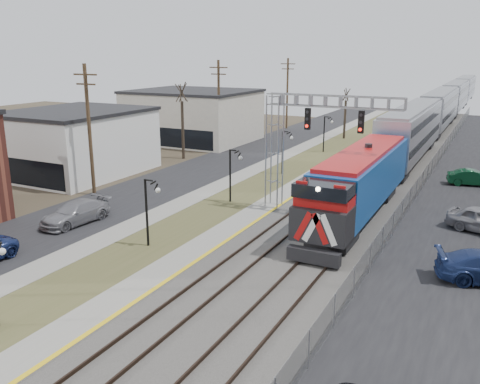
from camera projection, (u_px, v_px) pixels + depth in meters
The scene contains 17 objects.
street_west at pixel (195, 172), 47.09m from camera, with size 7.00×120.00×0.04m, color black.
sidewalk at pixel (238, 177), 45.11m from camera, with size 2.00×120.00×0.08m, color gray.
grass_median at pixel (269, 181), 43.80m from camera, with size 4.00×120.00×0.06m, color #474826.
platform at pixel (301, 184), 42.46m from camera, with size 2.00×120.00×0.24m, color gray.
ballast_bed at pixel (361, 192), 40.27m from camera, with size 8.00×120.00×0.20m, color #595651.
platform_edge at pixel (311, 184), 42.04m from camera, with size 0.24×120.00×0.01m, color gold.
track_near at pixel (336, 187), 41.10m from camera, with size 1.58×120.00×0.15m.
track_far at pixel (380, 192), 39.56m from camera, with size 1.58×120.00×0.15m.
train at pixel (442, 108), 73.35m from camera, with size 3.00×108.65×5.33m.
signal_gantry at pixel (298, 133), 34.01m from camera, with size 9.00×1.07×8.15m.
lampposts at pixel (150, 212), 28.93m from camera, with size 0.14×62.14×4.00m.
utility_poles at pixel (89, 131), 38.51m from camera, with size 0.28×80.28×10.00m.
fence at pixel (417, 189), 38.23m from camera, with size 0.04×120.00×1.60m, color gray.
buildings_west at pixel (24, 151), 41.21m from camera, with size 14.00×67.00×7.00m.
bare_trees at pixel (205, 137), 50.25m from camera, with size 12.30×42.30×5.95m.
car_lot_f at pixel (473, 178), 42.26m from camera, with size 1.39×3.99×1.32m, color #0C3D20.
car_street_b at pixel (75, 213), 32.88m from camera, with size 1.98×4.88×1.42m, color gray.
Camera 1 is at (13.16, -3.92, 10.79)m, focal length 38.00 mm.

